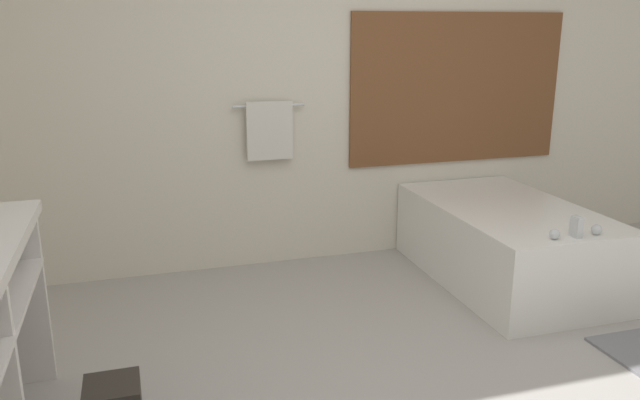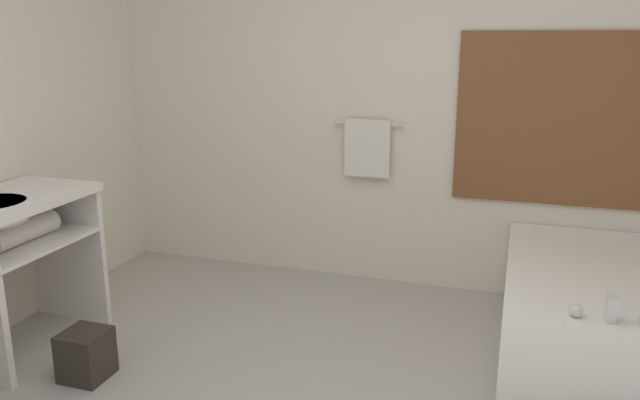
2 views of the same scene
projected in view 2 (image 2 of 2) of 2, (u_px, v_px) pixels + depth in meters
wall_back_with_blinds at (420, 96)px, 4.22m from camera, size 7.40×0.13×2.70m
bathtub at (590, 309)px, 3.42m from camera, size 0.90×1.53×0.64m
waste_bin at (86, 355)px, 3.25m from camera, size 0.23×0.23×0.26m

